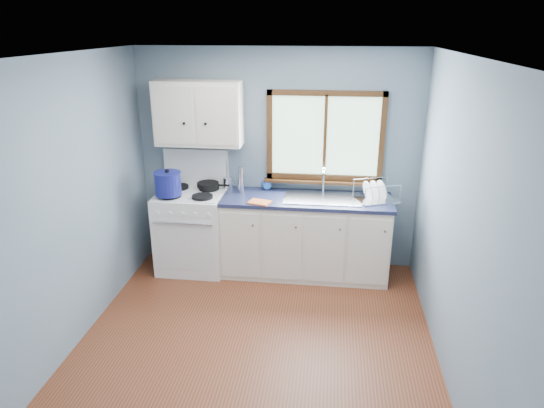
# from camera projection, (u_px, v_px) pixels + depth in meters

# --- Properties ---
(floor) EXTENTS (3.20, 3.60, 0.02)m
(floor) POSITION_uv_depth(u_px,v_px,m) (254.00, 350.00, 4.31)
(floor) COLOR brown
(floor) RESTS_ON ground
(ceiling) EXTENTS (3.20, 3.60, 0.02)m
(ceiling) POSITION_uv_depth(u_px,v_px,m) (249.00, 55.00, 3.43)
(ceiling) COLOR white
(ceiling) RESTS_ON wall_back
(wall_back) EXTENTS (3.20, 0.02, 2.50)m
(wall_back) POSITION_uv_depth(u_px,v_px,m) (277.00, 160.00, 5.56)
(wall_back) COLOR slate
(wall_back) RESTS_ON ground
(wall_front) EXTENTS (3.20, 0.02, 2.50)m
(wall_front) POSITION_uv_depth(u_px,v_px,m) (187.00, 369.00, 2.19)
(wall_front) COLOR slate
(wall_front) RESTS_ON ground
(wall_left) EXTENTS (0.02, 3.60, 2.50)m
(wall_left) POSITION_uv_depth(u_px,v_px,m) (62.00, 210.00, 4.06)
(wall_left) COLOR slate
(wall_left) RESTS_ON ground
(wall_right) EXTENTS (0.02, 3.60, 2.50)m
(wall_right) POSITION_uv_depth(u_px,v_px,m) (461.00, 229.00, 3.69)
(wall_right) COLOR slate
(wall_right) RESTS_ON ground
(gas_range) EXTENTS (0.76, 0.69, 1.36)m
(gas_range) POSITION_uv_depth(u_px,v_px,m) (193.00, 228.00, 5.62)
(gas_range) COLOR white
(gas_range) RESTS_ON floor
(base_cabinets) EXTENTS (1.85, 0.60, 0.88)m
(base_cabinets) POSITION_uv_depth(u_px,v_px,m) (305.00, 240.00, 5.51)
(base_cabinets) COLOR silver
(base_cabinets) RESTS_ON floor
(countertop) EXTENTS (1.89, 0.64, 0.04)m
(countertop) POSITION_uv_depth(u_px,v_px,m) (306.00, 199.00, 5.34)
(countertop) COLOR #181D39
(countertop) RESTS_ON base_cabinets
(sink) EXTENTS (0.84, 0.46, 0.44)m
(sink) POSITION_uv_depth(u_px,v_px,m) (322.00, 204.00, 5.33)
(sink) COLOR silver
(sink) RESTS_ON countertop
(window) EXTENTS (1.36, 0.10, 1.03)m
(window) POSITION_uv_depth(u_px,v_px,m) (325.00, 143.00, 5.38)
(window) COLOR #9EC6A8
(window) RESTS_ON wall_back
(upper_cabinets) EXTENTS (0.95, 0.35, 0.70)m
(upper_cabinets) POSITION_uv_depth(u_px,v_px,m) (199.00, 113.00, 5.29)
(upper_cabinets) COLOR silver
(upper_cabinets) RESTS_ON wall_back
(skillet) EXTENTS (0.38, 0.25, 0.05)m
(skillet) POSITION_uv_depth(u_px,v_px,m) (208.00, 185.00, 5.56)
(skillet) COLOR black
(skillet) RESTS_ON gas_range
(stockpot) EXTENTS (0.35, 0.35, 0.29)m
(stockpot) POSITION_uv_depth(u_px,v_px,m) (168.00, 183.00, 5.27)
(stockpot) COLOR navy
(stockpot) RESTS_ON gas_range
(utensil_crock) EXTENTS (0.12, 0.12, 0.36)m
(utensil_crock) POSITION_uv_depth(u_px,v_px,m) (228.00, 183.00, 5.59)
(utensil_crock) COLOR silver
(utensil_crock) RESTS_ON countertop
(thermos) EXTENTS (0.09, 0.09, 0.30)m
(thermos) POSITION_uv_depth(u_px,v_px,m) (241.00, 180.00, 5.46)
(thermos) COLOR silver
(thermos) RESTS_ON countertop
(soap_bottle) EXTENTS (0.14, 0.14, 0.27)m
(soap_bottle) POSITION_uv_depth(u_px,v_px,m) (267.00, 179.00, 5.52)
(soap_bottle) COLOR blue
(soap_bottle) RESTS_ON countertop
(dish_towel) EXTENTS (0.26, 0.22, 0.02)m
(dish_towel) POSITION_uv_depth(u_px,v_px,m) (260.00, 202.00, 5.18)
(dish_towel) COLOR orange
(dish_towel) RESTS_ON countertop
(dish_rack) EXTENTS (0.52, 0.46, 0.22)m
(dish_rack) POSITION_uv_depth(u_px,v_px,m) (375.00, 195.00, 5.24)
(dish_rack) COLOR silver
(dish_rack) RESTS_ON countertop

